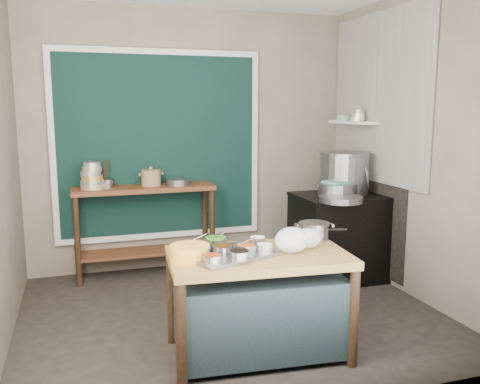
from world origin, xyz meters
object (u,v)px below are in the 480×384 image
object	(u,v)px
back_counter	(145,231)
ceramic_crock	(151,179)
steamer	(337,190)
condiment_tray	(229,254)
saucepan	(314,231)
utensil_cup	(107,183)
yellow_basin	(190,252)
stock_pot	(344,173)
stove_block	(340,238)
prep_table	(258,304)

from	to	relation	value
back_counter	ceramic_crock	size ratio (longest dim) A/B	6.65
ceramic_crock	steamer	size ratio (longest dim) A/B	0.52
condiment_tray	steamer	distance (m)	1.95
saucepan	utensil_cup	distance (m)	2.33
yellow_basin	utensil_cup	xyz separation A→B (m)	(-0.41, 2.05, 0.19)
stock_pot	back_counter	bearing A→B (deg)	162.06
back_counter	stove_block	xyz separation A→B (m)	(1.90, -0.73, -0.05)
back_counter	stove_block	world-z (taller)	back_counter
stove_block	saucepan	distance (m)	1.42
yellow_basin	steamer	distance (m)	2.16
utensil_cup	yellow_basin	bearing A→B (deg)	-78.66
back_counter	saucepan	size ratio (longest dim) A/B	5.93
ceramic_crock	stock_pot	size ratio (longest dim) A/B	0.40
stove_block	utensil_cup	size ratio (longest dim) A/B	6.13
yellow_basin	ceramic_crock	distance (m)	2.06
stove_block	saucepan	world-z (taller)	saucepan
back_counter	prep_table	bearing A→B (deg)	-75.41
stock_pot	prep_table	bearing A→B (deg)	-136.08
prep_table	yellow_basin	xyz separation A→B (m)	(-0.49, -0.01, 0.43)
condiment_tray	ceramic_crock	distance (m)	2.07
back_counter	condiment_tray	world-z (taller)	back_counter
stock_pot	ceramic_crock	bearing A→B (deg)	161.09
back_counter	utensil_cup	xyz separation A→B (m)	(-0.37, 0.01, 0.52)
condiment_tray	utensil_cup	bearing A→B (deg)	108.51
utensil_cup	ceramic_crock	bearing A→B (deg)	-0.48
yellow_basin	stove_block	bearing A→B (deg)	35.05
yellow_basin	utensil_cup	size ratio (longest dim) A/B	1.82
stove_block	condiment_tray	xyz separation A→B (m)	(-1.59, -1.30, 0.34)
saucepan	stock_pot	bearing A→B (deg)	70.01
utensil_cup	ceramic_crock	xyz separation A→B (m)	(0.45, -0.00, 0.03)
prep_table	stock_pot	xyz separation A→B (m)	(1.44, 1.39, 0.72)
prep_table	condiment_tray	xyz separation A→B (m)	(-0.22, -0.00, 0.39)
yellow_basin	ceramic_crock	xyz separation A→B (m)	(0.04, 2.05, 0.22)
back_counter	saucepan	xyz separation A→B (m)	(1.06, -1.81, 0.34)
prep_table	yellow_basin	size ratio (longest dim) A/B	4.68
prep_table	stock_pot	size ratio (longest dim) A/B	2.31
yellow_basin	stock_pot	xyz separation A→B (m)	(1.93, 1.40, 0.29)
condiment_tray	stock_pot	xyz separation A→B (m)	(1.66, 1.39, 0.33)
stove_block	condiment_tray	distance (m)	2.08
saucepan	condiment_tray	bearing A→B (deg)	-145.66
back_counter	stock_pot	bearing A→B (deg)	-17.94
prep_table	yellow_basin	distance (m)	0.65
ceramic_crock	stock_pot	bearing A→B (deg)	-18.91
saucepan	ceramic_crock	bearing A→B (deg)	136.31
ceramic_crock	steamer	bearing A→B (deg)	-25.14
condiment_tray	yellow_basin	distance (m)	0.28
stove_block	back_counter	bearing A→B (deg)	158.98
back_counter	steamer	size ratio (longest dim) A/B	3.46
stock_pot	stove_block	bearing A→B (deg)	-128.80
ceramic_crock	stock_pot	distance (m)	2.01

